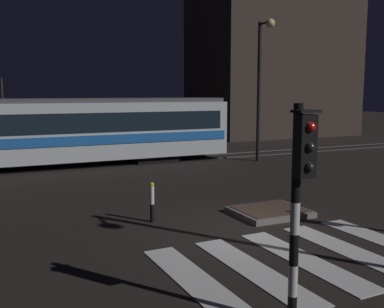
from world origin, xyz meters
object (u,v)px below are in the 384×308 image
object	(u,v)px
tram	(61,130)
traffic_light_kerb_mid_left	(300,183)
bollard_island_edge	(152,202)
street_lamp_trackside_right	(262,73)

from	to	relation	value
tram	traffic_light_kerb_mid_left	bearing A→B (deg)	-87.63
bollard_island_edge	traffic_light_kerb_mid_left	bearing A→B (deg)	-89.99
street_lamp_trackside_right	bollard_island_edge	xyz separation A→B (m)	(-8.82, -7.99, -3.93)
traffic_light_kerb_mid_left	tram	world-z (taller)	tram
bollard_island_edge	tram	bearing A→B (deg)	93.76
street_lamp_trackside_right	tram	bearing A→B (deg)	165.03
traffic_light_kerb_mid_left	street_lamp_trackside_right	xyz separation A→B (m)	(8.82, 14.23, 2.26)
tram	bollard_island_edge	world-z (taller)	tram
traffic_light_kerb_mid_left	tram	distance (m)	16.79
bollard_island_edge	street_lamp_trackside_right	bearing A→B (deg)	42.17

